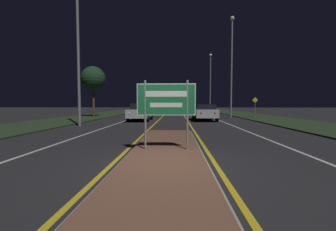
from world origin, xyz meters
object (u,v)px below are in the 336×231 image
object	(u,v)px
streetlight_right_far	(210,77)
car_receding_1	(195,109)
highway_sign	(166,102)
car_receding_0	(205,112)
streetlight_left_near	(78,24)
warning_sign	(255,105)
streetlight_right_near	(232,57)
car_approaching_0	(141,112)

from	to	relation	value
streetlight_right_far	car_receding_1	bearing A→B (deg)	-109.09
highway_sign	car_receding_0	size ratio (longest dim) A/B	0.47
highway_sign	car_receding_1	bearing A→B (deg)	83.16
car_receding_1	car_receding_0	bearing A→B (deg)	-89.89
streetlight_left_near	warning_sign	bearing A→B (deg)	32.45
streetlight_left_near	highway_sign	bearing A→B (deg)	-51.74
car_receding_0	streetlight_right_far	bearing A→B (deg)	80.18
highway_sign	warning_sign	bearing A→B (deg)	63.29
highway_sign	streetlight_right_near	world-z (taller)	streetlight_right_near
streetlight_right_far	warning_sign	world-z (taller)	streetlight_right_far
streetlight_left_near	car_approaching_0	xyz separation A→B (m)	(3.30, 5.15, -5.91)
streetlight_right_far	car_receding_1	size ratio (longest dim) A/B	2.39
streetlight_right_far	car_approaching_0	distance (m)	23.66
car_receding_1	warning_sign	xyz separation A→B (m)	(5.87, -6.29, 0.60)
streetlight_left_near	streetlight_right_near	size ratio (longest dim) A/B	0.92
streetlight_right_near	streetlight_right_far	distance (m)	16.77
streetlight_right_far	warning_sign	xyz separation A→B (m)	(2.27, -16.71, -5.02)
streetlight_right_far	car_approaching_0	size ratio (longest dim) A/B	2.28
highway_sign	streetlight_right_far	size ratio (longest dim) A/B	0.21
streetlight_right_near	car_approaching_0	bearing A→B (deg)	-154.76
highway_sign	car_receding_0	world-z (taller)	highway_sign
highway_sign	car_approaching_0	size ratio (longest dim) A/B	0.47
streetlight_right_near	car_receding_0	xyz separation A→B (m)	(-3.30, -3.96, -5.60)
streetlight_left_near	car_receding_0	world-z (taller)	streetlight_left_near
streetlight_right_near	car_receding_0	distance (m)	7.61
streetlight_left_near	streetlight_right_far	size ratio (longest dim) A/B	0.94
streetlight_right_near	streetlight_left_near	bearing A→B (deg)	-142.66
streetlight_right_near	warning_sign	xyz separation A→B (m)	(2.56, 0.06, -5.02)
streetlight_left_near	streetlight_right_near	xyz separation A→B (m)	(12.33, 9.40, -0.33)
highway_sign	streetlight_left_near	distance (m)	11.23
car_receding_0	car_approaching_0	distance (m)	5.73
car_receding_0	highway_sign	bearing A→B (deg)	-102.11
streetlight_right_near	car_approaching_0	xyz separation A→B (m)	(-9.02, -4.25, -5.58)
car_approaching_0	car_receding_1	bearing A→B (deg)	61.71
warning_sign	car_receding_0	bearing A→B (deg)	-145.54
streetlight_right_far	warning_sign	distance (m)	17.59
streetlight_right_far	car_receding_0	world-z (taller)	streetlight_right_far
streetlight_right_near	warning_sign	distance (m)	5.64
car_approaching_0	streetlight_left_near	bearing A→B (deg)	-122.67
highway_sign	car_receding_1	distance (m)	23.77
streetlight_right_far	streetlight_left_near	bearing A→B (deg)	-115.73
car_receding_1	warning_sign	distance (m)	8.63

